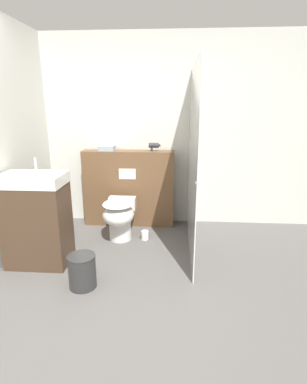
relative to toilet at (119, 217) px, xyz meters
The scene contains 10 objects.
ground_plane 1.42m from the toilet, 79.56° to the right, with size 12.00×12.00×0.00m, color #565451.
wall_back 1.20m from the toilet, 70.31° to the left, with size 8.00×0.06×2.50m.
partition_panel 0.57m from the toilet, 85.43° to the left, with size 1.22×0.22×1.03m.
shower_glass 1.12m from the toilet, ahead, with size 0.04×1.57×2.03m.
toilet is the anchor object (origin of this frame).
sink_vanity 0.97m from the toilet, 140.47° to the right, with size 0.63×0.41×1.11m.
hair_drier 1.03m from the toilet, 52.82° to the left, with size 0.16×0.07×0.11m.
folded_towel 0.96m from the toilet, 113.97° to the left, with size 0.20×0.18×0.06m.
spare_toilet_roll 0.40m from the toilet, ahead, with size 0.09×0.09×0.11m.
waste_bin 1.03m from the toilet, 99.32° to the right, with size 0.26×0.26×0.31m.
Camera 1 is at (0.40, -2.00, 1.63)m, focal length 28.00 mm.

